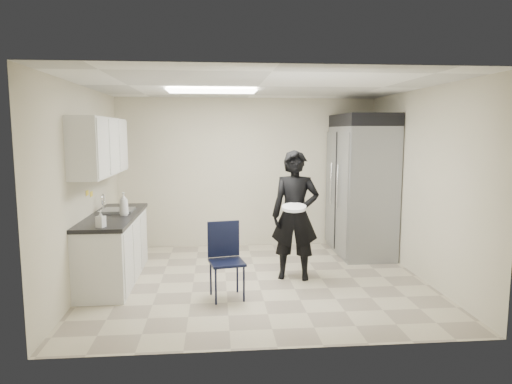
{
  "coord_description": "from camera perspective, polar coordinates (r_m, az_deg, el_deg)",
  "views": [
    {
      "loc": [
        -0.56,
        -5.99,
        2.01
      ],
      "look_at": [
        -0.01,
        0.2,
        1.19
      ],
      "focal_mm": 32.0,
      "sensor_mm": 36.0,
      "label": 1
    }
  ],
  "objects": [
    {
      "name": "folding_chair",
      "position": [
        5.58,
        -3.67,
        -8.78
      ],
      "size": [
        0.47,
        0.47,
        0.9
      ],
      "primitive_type": "cube",
      "rotation": [
        0.0,
        0.0,
        0.19
      ],
      "color": "black",
      "rests_on": "floor"
    },
    {
      "name": "fridge_compressor",
      "position": [
        7.65,
        13.28,
        8.71
      ],
      "size": [
        0.8,
        1.35,
        0.2
      ],
      "primitive_type": "cube",
      "color": "black",
      "rests_on": "commercial_fridge"
    },
    {
      "name": "towel_dispenser",
      "position": [
        7.52,
        -17.24,
        4.18
      ],
      "size": [
        0.22,
        0.3,
        0.35
      ],
      "primitive_type": "cube",
      "color": "black",
      "rests_on": "left_wall"
    },
    {
      "name": "countertop",
      "position": [
        6.45,
        -17.46,
        -2.92
      ],
      "size": [
        0.64,
        1.95,
        0.05
      ],
      "primitive_type": "cube",
      "color": "black",
      "rests_on": "lower_counter"
    },
    {
      "name": "notice_sticker_left",
      "position": [
        6.37,
        -20.35,
        -0.12
      ],
      "size": [
        0.0,
        0.12,
        0.07
      ],
      "primitive_type": "cube",
      "color": "yellow",
      "rests_on": "left_wall"
    },
    {
      "name": "man_tuxedo",
      "position": [
        6.26,
        4.91,
        -2.92
      ],
      "size": [
        0.73,
        0.57,
        1.77
      ],
      "primitive_type": "imported",
      "rotation": [
        0.0,
        0.0,
        -0.23
      ],
      "color": "black",
      "rests_on": "floor"
    },
    {
      "name": "lower_counter",
      "position": [
        6.54,
        -17.3,
        -6.85
      ],
      "size": [
        0.6,
        1.9,
        0.86
      ],
      "primitive_type": "cube",
      "color": "silver",
      "rests_on": "floor"
    },
    {
      "name": "soap_bottle_a",
      "position": [
        6.3,
        -16.21,
        -1.44
      ],
      "size": [
        0.16,
        0.16,
        0.31
      ],
      "primitive_type": "imported",
      "rotation": [
        0.0,
        0.0,
        0.48
      ],
      "color": "silver",
      "rests_on": "countertop"
    },
    {
      "name": "ceiling",
      "position": [
        6.05,
        0.28,
        13.07
      ],
      "size": [
        4.5,
        4.5,
        0.0
      ],
      "primitive_type": "plane",
      "rotation": [
        3.14,
        0.0,
        0.0
      ],
      "color": "white",
      "rests_on": "back_wall"
    },
    {
      "name": "notice_sticker_right",
      "position": [
        6.57,
        -19.88,
        -0.23
      ],
      "size": [
        0.0,
        0.12,
        0.07
      ],
      "primitive_type": "cube",
      "color": "yellow",
      "rests_on": "left_wall"
    },
    {
      "name": "upper_cabinets",
      "position": [
        6.38,
        -18.89,
        5.41
      ],
      "size": [
        0.35,
        1.8,
        0.75
      ],
      "primitive_type": "cube",
      "color": "silver",
      "rests_on": "left_wall"
    },
    {
      "name": "bucket_lid",
      "position": [
        5.98,
        4.78,
        -1.96
      ],
      "size": [
        0.38,
        0.38,
        0.04
      ],
      "primitive_type": "cylinder",
      "rotation": [
        0.0,
        0.0,
        -0.23
      ],
      "color": "white",
      "rests_on": "man_tuxedo"
    },
    {
      "name": "faucet",
      "position": [
        6.71,
        -18.55,
        -1.4
      ],
      "size": [
        0.02,
        0.02,
        0.24
      ],
      "primitive_type": "cylinder",
      "color": "silver",
      "rests_on": "countertop"
    },
    {
      "name": "ceiling_panel",
      "position": [
        6.42,
        -5.54,
        12.45
      ],
      "size": [
        1.2,
        0.6,
        0.02
      ],
      "primitive_type": "cube",
      "color": "white",
      "rests_on": "ceiling"
    },
    {
      "name": "floor",
      "position": [
        6.35,
        0.26,
        -10.98
      ],
      "size": [
        4.5,
        4.5,
        0.0
      ],
      "primitive_type": "plane",
      "color": "#B5AA8E",
      "rests_on": "ground"
    },
    {
      "name": "left_wall",
      "position": [
        6.27,
        -20.68,
        0.49
      ],
      "size": [
        0.0,
        4.0,
        4.0
      ],
      "primitive_type": "plane",
      "rotation": [
        1.57,
        0.0,
        1.57
      ],
      "color": "beige",
      "rests_on": "floor"
    },
    {
      "name": "sink",
      "position": [
        6.69,
        -16.83,
        -2.66
      ],
      "size": [
        0.42,
        0.4,
        0.14
      ],
      "primitive_type": "cube",
      "color": "gray",
      "rests_on": "countertop"
    },
    {
      "name": "commercial_fridge",
      "position": [
        7.71,
        13.02,
        0.14
      ],
      "size": [
        0.8,
        1.35,
        2.1
      ],
      "primitive_type": "cube",
      "color": "gray",
      "rests_on": "floor"
    },
    {
      "name": "right_wall",
      "position": [
        6.66,
        19.93,
        0.91
      ],
      "size": [
        0.0,
        4.0,
        4.0
      ],
      "primitive_type": "plane",
      "rotation": [
        1.57,
        0.0,
        -1.57
      ],
      "color": "beige",
      "rests_on": "floor"
    },
    {
      "name": "back_wall",
      "position": [
        8.04,
        -1.06,
        2.42
      ],
      "size": [
        4.5,
        0.0,
        4.5
      ],
      "primitive_type": "plane",
      "rotation": [
        1.57,
        0.0,
        0.0
      ],
      "color": "beige",
      "rests_on": "floor"
    },
    {
      "name": "soap_bottle_b",
      "position": [
        5.61,
        -18.85,
        -3.2
      ],
      "size": [
        0.12,
        0.12,
        0.2
      ],
      "primitive_type": "imported",
      "rotation": [
        0.0,
        0.0,
        -0.36
      ],
      "color": "#A6A8B2",
      "rests_on": "countertop"
    }
  ]
}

